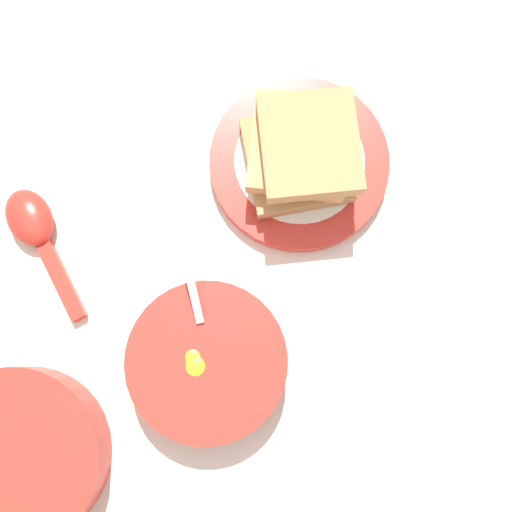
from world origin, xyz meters
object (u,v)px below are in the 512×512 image
(soup_spoon, at_px, (35,228))
(congee_bowl, at_px, (15,458))
(toast_sandwich, at_px, (302,151))
(egg_bowl, at_px, (209,358))
(toast_plate, at_px, (299,163))

(soup_spoon, distance_m, congee_bowl, 0.21)
(soup_spoon, height_order, congee_bowl, congee_bowl)
(toast_sandwich, distance_m, soup_spoon, 0.26)
(soup_spoon, bearing_deg, egg_bowl, -107.37)
(egg_bowl, distance_m, toast_plate, 0.21)
(egg_bowl, xyz_separation_m, congee_bowl, (-0.13, 0.13, 0.00))
(egg_bowl, bearing_deg, toast_plate, -5.83)
(toast_plate, xyz_separation_m, soup_spoon, (-0.14, 0.22, 0.00))
(toast_sandwich, relative_size, soup_spoon, 1.09)
(toast_plate, height_order, toast_sandwich, toast_sandwich)
(toast_sandwich, distance_m, congee_bowl, 0.37)
(egg_bowl, bearing_deg, toast_sandwich, -5.89)
(toast_plate, relative_size, toast_sandwich, 1.35)
(egg_bowl, bearing_deg, congee_bowl, 135.66)
(egg_bowl, distance_m, congee_bowl, 0.19)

